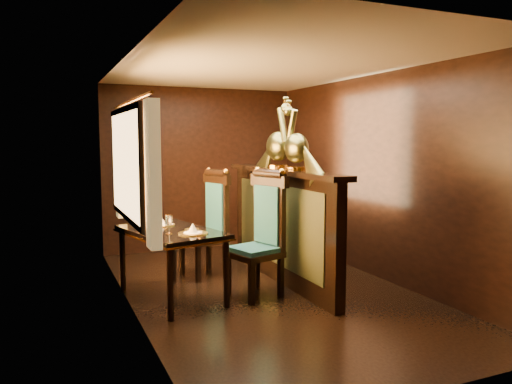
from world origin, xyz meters
The scene contains 8 objects.
ground centered at (0.00, 0.00, 0.00)m, with size 5.00×5.00×0.00m, color black.
room_shell centered at (-0.09, 0.02, 1.58)m, with size 3.04×5.04×2.52m.
partition centered at (0.32, 0.30, 0.71)m, with size 0.26×2.70×1.36m.
dining_table centered at (-1.05, 0.14, 0.68)m, with size 1.06×1.43×0.96m.
chair_left centered at (-0.09, -0.09, 0.73)m, with size 0.63×0.64×1.40m.
chair_right centered at (-0.34, 0.92, 0.70)m, with size 0.59×0.61×1.35m.
peacock_left centered at (0.33, -0.07, 1.76)m, with size 0.25×0.67×0.79m, color #1B5231, non-canonical shape.
peacock_right centered at (0.33, 0.40, 1.78)m, with size 0.26×0.70×0.84m, color #1B5231, non-canonical shape.
Camera 1 is at (-2.29, -4.99, 1.70)m, focal length 35.00 mm.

